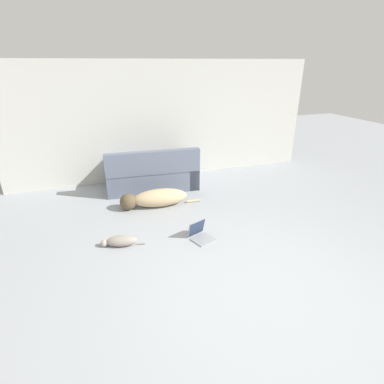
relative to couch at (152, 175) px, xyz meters
name	(u,v)px	position (x,y,z in m)	size (l,w,h in m)	color
ground_plane	(263,296)	(0.49, -3.48, -0.27)	(20.00, 20.00, 0.00)	#999EA3
wall_back	(166,121)	(0.49, 0.60, 0.94)	(6.62, 0.06, 2.43)	beige
couch	(152,175)	(0.00, 0.00, 0.00)	(1.85, 1.04, 0.86)	slate
dog	(155,198)	(-0.15, -0.89, -0.12)	(1.44, 0.44, 0.32)	tan
cat	(120,241)	(-0.88, -1.95, -0.20)	(0.61, 0.28, 0.15)	gray
laptop_open	(199,233)	(0.24, -2.12, -0.19)	(0.39, 0.40, 0.26)	gray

